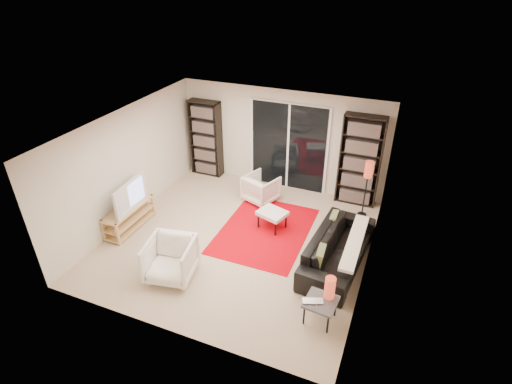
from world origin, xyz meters
TOP-DOWN VIEW (x-y plane):
  - floor at (0.00, 0.00)m, footprint 5.00×5.00m
  - wall_back at (0.00, 2.50)m, footprint 5.00×0.02m
  - wall_front at (0.00, -2.50)m, footprint 5.00×0.02m
  - wall_left at (-2.50, 0.00)m, footprint 0.02×5.00m
  - wall_right at (2.50, 0.00)m, footprint 0.02×5.00m
  - ceiling at (0.00, 0.00)m, footprint 5.00×5.00m
  - sliding_door at (0.20, 2.46)m, footprint 1.92×0.08m
  - bookshelf_left at (-1.95, 2.33)m, footprint 0.80×0.30m
  - bookshelf_right at (1.90, 2.33)m, footprint 0.90×0.30m
  - tv_stand at (-2.29, -0.48)m, footprint 0.41×1.27m
  - tv at (-2.27, -0.48)m, footprint 0.23×1.07m
  - rug at (0.38, 0.47)m, footprint 1.76×2.37m
  - sofa at (1.99, 0.04)m, footprint 1.05×2.28m
  - armchair_back at (-0.14, 1.58)m, footprint 0.88×0.89m
  - armchair_front at (-0.66, -1.43)m, footprint 0.93×0.95m
  - ottoman at (0.48, 0.63)m, footprint 0.67×0.60m
  - side_table at (2.03, -1.42)m, footprint 0.52×0.52m
  - laptop at (1.93, -1.53)m, footprint 0.37×0.30m
  - table_lamp at (2.11, -1.29)m, footprint 0.17×0.17m
  - floor_lamp at (2.16, 1.83)m, footprint 0.20×0.20m

SIDE VIEW (x-z plane):
  - floor at x=0.00m, z-range 0.00..0.00m
  - rug at x=0.38m, z-range 0.00..0.01m
  - tv_stand at x=-2.29m, z-range 0.01..0.51m
  - armchair_back at x=-0.14m, z-range 0.00..0.64m
  - sofa at x=1.99m, z-range 0.00..0.65m
  - ottoman at x=0.48m, z-range 0.14..0.54m
  - side_table at x=2.03m, z-range 0.16..0.56m
  - armchair_front at x=-0.66m, z-range 0.00..0.74m
  - laptop at x=1.93m, z-range 0.40..0.42m
  - table_lamp at x=2.11m, z-range 0.40..0.77m
  - tv at x=-2.27m, z-range 0.50..1.11m
  - bookshelf_left at x=-1.95m, z-range 0.00..1.95m
  - floor_lamp at x=2.16m, z-range 0.34..1.65m
  - sliding_door at x=0.20m, z-range -0.03..2.13m
  - bookshelf_right at x=1.90m, z-range 0.00..2.10m
  - wall_back at x=0.00m, z-range 0.00..2.40m
  - wall_front at x=0.00m, z-range 0.00..2.40m
  - wall_left at x=-2.50m, z-range 0.00..2.40m
  - wall_right at x=2.50m, z-range 0.00..2.40m
  - ceiling at x=0.00m, z-range 2.39..2.41m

